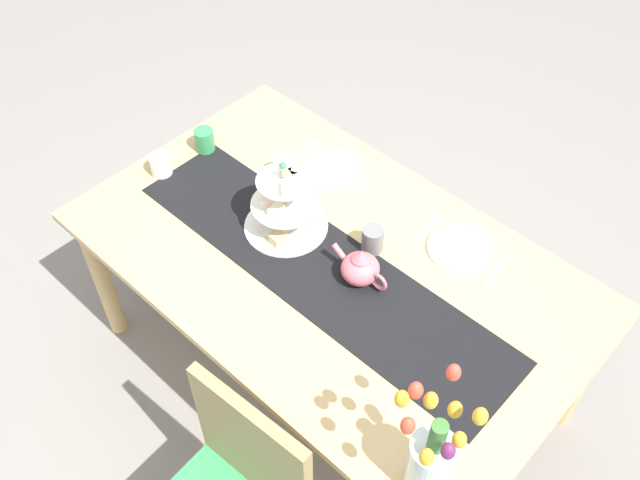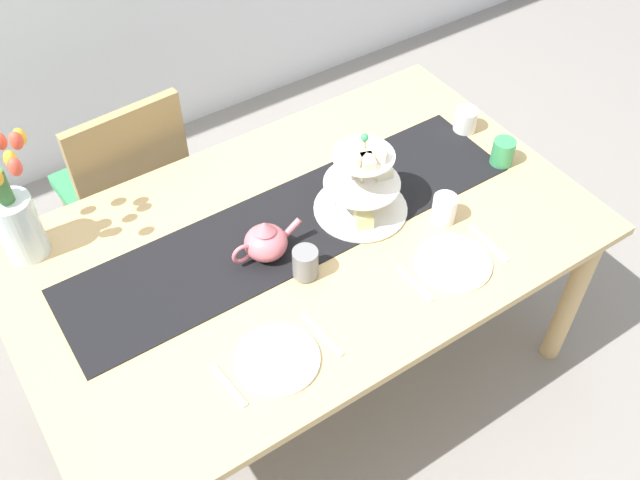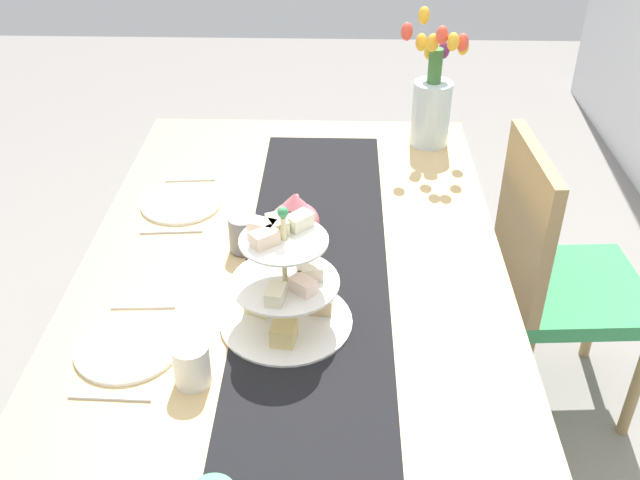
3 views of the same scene
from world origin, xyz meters
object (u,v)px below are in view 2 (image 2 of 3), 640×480
tulip_vase (15,215)px  dinner_plate_right (453,263)px  chair_left (127,185)px  fork_right (415,284)px  knife_left (323,335)px  mug_grey (305,263)px  cream_jug (466,120)px  mug_orange (503,152)px  teapot (265,242)px  mug_white_text (444,209)px  dinner_plate_left (277,359)px  fork_left (229,386)px  tiered_cake_stand (362,186)px  dining_table (304,255)px  knife_right (489,243)px

tulip_vase → dinner_plate_right: tulip_vase is taller
chair_left → fork_right: chair_left is taller
knife_left → mug_grey: (0.08, 0.21, 0.05)m
cream_jug → mug_orange: size_ratio=0.89×
teapot → mug_white_text: bearing=-18.3°
cream_jug → mug_white_text: 0.47m
knife_left → mug_grey: mug_grey is taller
cream_jug → dinner_plate_left: bearing=-156.4°
fork_left → fork_right: bearing=0.0°
teapot → tiered_cake_stand: bearing=-0.1°
dining_table → mug_white_text: bearing=-23.7°
dining_table → cream_jug: 0.78m
cream_jug → fork_left: (-1.21, -0.46, -0.04)m
mug_grey → mug_orange: size_ratio=1.00×
tiered_cake_stand → teapot: tiered_cake_stand is taller
chair_left → dinner_plate_right: 1.28m
mug_grey → tulip_vase: bearing=140.1°
cream_jug → fork_right: size_ratio=0.57×
chair_left → cream_jug: (1.07, -0.64, 0.26)m
chair_left → dining_table: bearing=-68.6°
fork_left → knife_left: (0.29, 0.00, 0.00)m
fork_right → knife_left: bearing=180.0°
teapot → dinner_plate_left: teapot is taller
dining_table → chair_left: 0.83m
cream_jug → knife_left: size_ratio=0.50×
knife_right → chair_left: bearing=124.5°
tulip_vase → fork_left: size_ratio=2.88×
dining_table → fork_left: fork_left is taller
tiered_cake_stand → dinner_plate_left: 0.63m
knife_left → cream_jug: bearing=26.8°
dining_table → mug_grey: (-0.08, -0.13, 0.14)m
cream_jug → mug_orange: bearing=-94.6°
mug_white_text → teapot: bearing=161.7°
fork_left → dinner_plate_right: (0.76, 0.00, 0.00)m
dinner_plate_left → mug_grey: 0.31m
dinner_plate_left → mug_orange: 1.08m
dinner_plate_left → knife_left: 0.15m
mug_grey → dining_table: bearing=59.9°
fork_right → mug_white_text: size_ratio=1.58×
knife_right → mug_orange: size_ratio=1.79×
cream_jug → mug_orange: 0.21m
mug_orange → tiered_cake_stand: bearing=171.5°
dinner_plate_left → mug_orange: bearing=13.9°
teapot → fork_left: size_ratio=1.59×
dining_table → mug_white_text: (0.41, -0.18, 0.13)m
mug_white_text → tiered_cake_stand: bearing=136.8°
cream_jug → teapot: bearing=-172.1°
chair_left → tiered_cake_stand: 0.98m
cream_jug → dinner_plate_left: size_ratio=0.37×
chair_left → knife_left: bearing=-82.4°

